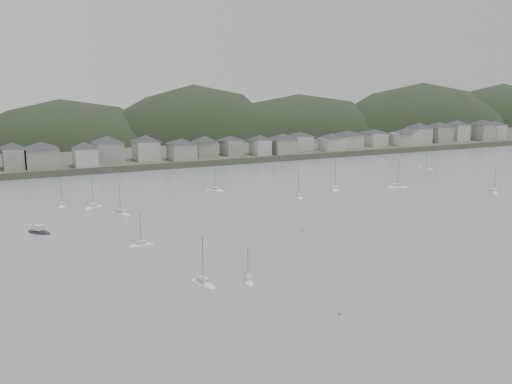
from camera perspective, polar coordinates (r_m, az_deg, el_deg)
ground at (r=128.06m, az=14.94°, el=-8.45°), size 900.00×900.00×0.00m
far_shore_land at (r=395.99m, az=-14.05°, el=4.86°), size 900.00×250.00×3.00m
forested_ridge at (r=373.78m, az=-12.41°, el=2.60°), size 851.55×103.94×102.57m
waterfront_town at (r=305.42m, az=-0.30°, el=4.79°), size 451.48×28.46×12.92m
sailboat_lead at (r=152.25m, az=-11.07°, el=-5.08°), size 6.84×2.52×9.23m
moored_fleet at (r=179.88m, az=-2.36°, el=-2.38°), size 248.53×110.46×13.22m
motor_launch_far at (r=172.23m, az=-20.29°, el=-3.64°), size 7.04×7.79×3.86m
mooring_buoys at (r=165.26m, az=-4.46°, el=-3.63°), size 197.40×139.70×0.70m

